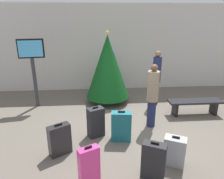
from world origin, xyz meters
TOP-DOWN VIEW (x-y plane):
  - ground_plane at (0.00, 0.00)m, footprint 16.00×16.00m
  - back_wall at (0.00, 3.61)m, footprint 16.00×0.20m
  - holiday_tree at (-0.46, 2.00)m, footprint 1.53×1.53m
  - flight_info_kiosk at (-2.94, 1.84)m, footprint 0.82×0.21m
  - waiting_bench at (2.22, 0.76)m, footprint 1.70×0.44m
  - traveller_0 at (0.65, 0.13)m, footprint 0.35×0.35m
  - traveller_1 at (1.21, 1.72)m, footprint 0.30×0.30m
  - suitcase_0 at (-1.04, -1.98)m, footprint 0.41×0.31m
  - suitcase_1 at (0.72, -1.52)m, footprint 0.51×0.43m
  - suitcase_2 at (-0.28, -0.53)m, footprint 0.52×0.30m
  - suitcase_3 at (0.17, -1.89)m, footprint 0.49×0.39m
  - suitcase_4 at (-1.72, -0.97)m, footprint 0.53×0.44m
  - suitcase_5 at (-0.91, -0.27)m, footprint 0.47×0.40m

SIDE VIEW (x-z plane):
  - ground_plane at x=0.00m, z-range 0.00..0.00m
  - suitcase_1 at x=0.72m, z-range -0.02..0.64m
  - suitcase_4 at x=-1.72m, z-range -0.02..0.74m
  - waiting_bench at x=2.22m, z-range 0.13..0.61m
  - suitcase_3 at x=0.17m, z-range -0.02..0.78m
  - suitcase_2 at x=-0.28m, z-range -0.02..0.78m
  - suitcase_5 at x=-0.91m, z-range -0.02..0.80m
  - suitcase_0 at x=-1.04m, z-range -0.02..0.82m
  - traveller_0 at x=0.65m, z-range 0.06..1.85m
  - traveller_1 at x=1.21m, z-range 0.08..1.98m
  - holiday_tree at x=-0.46m, z-range 0.06..2.60m
  - flight_info_kiosk at x=-2.94m, z-range 0.44..2.75m
  - back_wall at x=0.00m, z-range 0.00..3.48m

